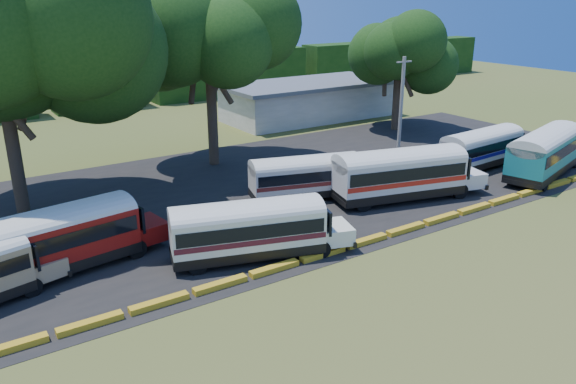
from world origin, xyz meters
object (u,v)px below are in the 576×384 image
bus_cream_west (251,227)px  bus_white_red (402,171)px  bus_red (54,237)px  bus_teal (546,150)px

bus_cream_west → bus_white_red: bus_white_red is taller
bus_red → bus_white_red: (21.54, -1.64, 0.06)m
bus_red → bus_cream_west: size_ratio=1.07×
bus_white_red → bus_teal: bus_teal is taller
bus_white_red → bus_red: bearing=-170.3°
bus_white_red → bus_teal: 12.84m
bus_white_red → bus_teal: bearing=4.3°
bus_red → bus_teal: bus_teal is taller
bus_white_red → bus_teal: size_ratio=0.97×
bus_red → bus_white_red: bus_white_red is taller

